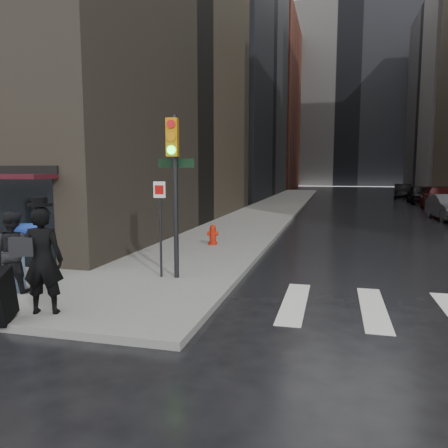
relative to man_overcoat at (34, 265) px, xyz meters
The scene contains 12 objects.
ground 2.05m from the man_overcoat, 54.00° to the left, with size 140.00×140.00×0.00m, color black.
sidewalk_left 28.45m from the man_overcoat, 87.93° to the left, with size 4.00×50.00×0.15m, color slate.
bldg_left_mid 44.16m from the man_overcoat, 106.90° to the left, with size 22.00×24.00×34.00m, color slate.
bldg_left_far 65.62m from the man_overcoat, 100.69° to the left, with size 22.00×20.00×26.00m, color brown.
bldg_distant 81.10m from the man_overcoat, 84.94° to the left, with size 40.00×12.00×32.00m, color slate.
man_overcoat is the anchor object (origin of this frame).
man_jeans 1.98m from the man_overcoat, 140.01° to the left, with size 1.28×0.73×1.78m.
traffic_light 3.91m from the man_overcoat, 65.03° to the left, with size 0.99×0.48×3.97m.
fire_hydrant 8.29m from the man_overcoat, 82.42° to the left, with size 0.41×0.32×0.73m.
parked_car_3 29.53m from the man_overcoat, 64.85° to the left, with size 2.30×5.65×1.64m, color #3B0B0D.
parked_car_4 35.38m from the man_overcoat, 69.60° to the left, with size 1.83×4.55×1.55m, color black.
parked_car_5 41.31m from the man_overcoat, 73.37° to the left, with size 1.54×4.41×1.45m, color black.
Camera 1 is at (4.26, -8.13, 2.81)m, focal length 35.00 mm.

